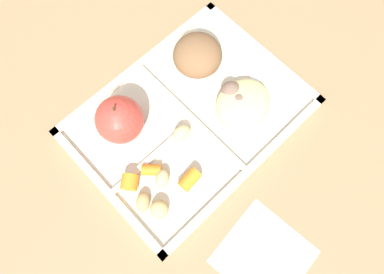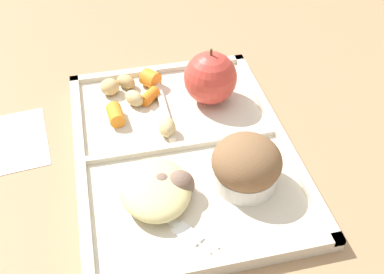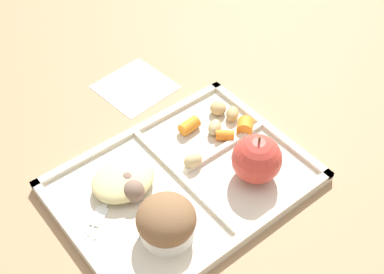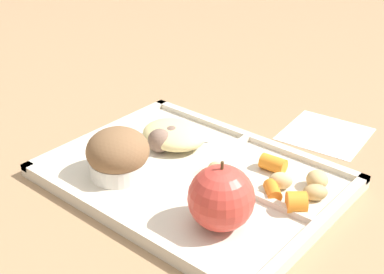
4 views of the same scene
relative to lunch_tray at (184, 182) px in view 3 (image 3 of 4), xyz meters
name	(u,v)px [view 3 (image 3 of 4)]	position (x,y,z in m)	size (l,w,h in m)	color
ground	(183,185)	(0.00, 0.00, -0.01)	(6.00, 6.00, 0.00)	#997551
lunch_tray	(184,182)	(0.00, 0.00, 0.00)	(0.38, 0.28, 0.02)	beige
green_apple	(257,159)	(-0.09, 0.06, 0.04)	(0.08, 0.08, 0.09)	#C63D33
bran_muffin	(166,222)	(0.08, 0.06, 0.03)	(0.08, 0.08, 0.07)	silver
carrot_slice_edge	(225,135)	(-0.11, -0.03, 0.01)	(0.02, 0.02, 0.03)	orange
carrot_slice_center	(245,126)	(-0.15, -0.02, 0.02)	(0.03, 0.03, 0.02)	orange
carrot_slice_near_corner	(189,126)	(-0.08, -0.08, 0.01)	(0.02, 0.02, 0.03)	orange
potato_chunk_large	(215,127)	(-0.11, -0.05, 0.02)	(0.03, 0.02, 0.02)	tan
potato_chunk_browned	(193,160)	(-0.03, -0.01, 0.02)	(0.03, 0.02, 0.03)	tan
potato_chunk_corner	(218,108)	(-0.14, -0.08, 0.02)	(0.03, 0.03, 0.02)	tan
potato_chunk_golden	(233,114)	(-0.15, -0.06, 0.01)	(0.03, 0.02, 0.02)	tan
egg_noodle_pile	(123,179)	(0.08, -0.05, 0.02)	(0.10, 0.08, 0.03)	#D6C684
meatball_side	(128,181)	(0.08, -0.04, 0.02)	(0.03, 0.03, 0.03)	#755B4C
meatball_front	(133,191)	(0.08, -0.02, 0.02)	(0.04, 0.04, 0.04)	#755B4C
plastic_fork	(107,201)	(0.11, -0.04, 0.01)	(0.13, 0.09, 0.00)	white
paper_napkin	(135,87)	(-0.07, -0.24, -0.01)	(0.12, 0.12, 0.00)	white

